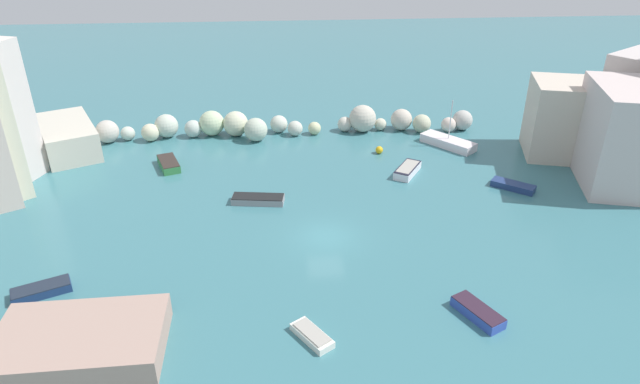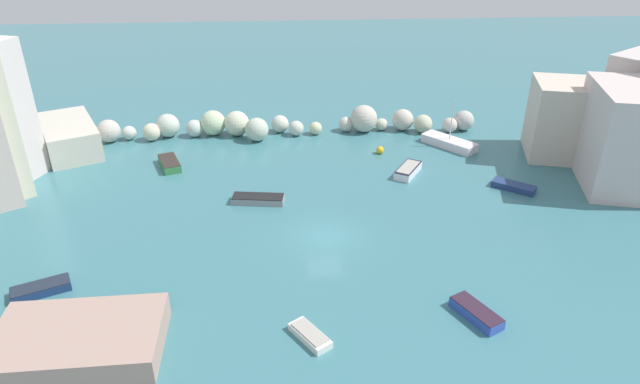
{
  "view_description": "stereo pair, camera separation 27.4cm",
  "coord_description": "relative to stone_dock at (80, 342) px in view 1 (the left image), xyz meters",
  "views": [
    {
      "loc": [
        -2.96,
        -31.79,
        20.11
      ],
      "look_at": [
        0.0,
        4.75,
        1.0
      ],
      "focal_mm": 30.93,
      "sensor_mm": 36.0,
      "label": 1
    },
    {
      "loc": [
        -2.69,
        -31.81,
        20.11
      ],
      "look_at": [
        0.0,
        4.75,
        1.0
      ],
      "focal_mm": 30.93,
      "sensor_mm": 36.0,
      "label": 2
    }
  ],
  "objects": [
    {
      "name": "cove_water",
      "position": [
        13.23,
        9.94,
        -0.71
      ],
      "size": [
        160.0,
        160.0,
        0.0
      ],
      "primitive_type": "plane",
      "color": "teal",
      "rests_on": "ground"
    },
    {
      "name": "moored_boat_2",
      "position": [
        28.8,
        15.94,
        -0.46
      ],
      "size": [
        3.33,
        2.99,
        0.51
      ],
      "rotation": [
        0.0,
        0.0,
        5.61
      ],
      "color": "navy",
      "rests_on": "cove_water"
    },
    {
      "name": "stone_dock",
      "position": [
        0.0,
        0.0,
        0.0
      ],
      "size": [
        8.36,
        5.41,
        1.42
      ],
      "primitive_type": "cube",
      "rotation": [
        0.0,
        0.0,
        0.02
      ],
      "color": "tan",
      "rests_on": "ground"
    },
    {
      "name": "moored_boat_3",
      "position": [
        0.74,
        22.25,
        -0.37
      ],
      "size": [
        2.46,
        3.57,
        0.69
      ],
      "rotation": [
        0.0,
        0.0,
        5.07
      ],
      "color": "#357E42",
      "rests_on": "cove_water"
    },
    {
      "name": "rock_breakwater",
      "position": [
        10.42,
        29.15,
        0.36
      ],
      "size": [
        36.72,
        4.18,
        2.68
      ],
      "color": "beige",
      "rests_on": "ground"
    },
    {
      "name": "moored_boat_4",
      "position": [
        20.81,
        1.09,
        -0.39
      ],
      "size": [
        2.43,
        3.28,
        0.64
      ],
      "rotation": [
        0.0,
        0.0,
        2.04
      ],
      "color": "#314DAE",
      "rests_on": "cove_water"
    },
    {
      "name": "moored_boat_5",
      "position": [
        -3.8,
        5.08,
        -0.43
      ],
      "size": [
        3.42,
        2.41,
        0.57
      ],
      "rotation": [
        0.0,
        0.0,
        3.56
      ],
      "color": "navy",
      "rests_on": "cove_water"
    },
    {
      "name": "moored_boat_7",
      "position": [
        8.55,
        15.24,
        -0.43
      ],
      "size": [
        4.07,
        1.82,
        0.56
      ],
      "rotation": [
        0.0,
        0.0,
        6.14
      ],
      "color": "gray",
      "rests_on": "cove_water"
    },
    {
      "name": "moored_boat_0",
      "position": [
        11.63,
        0.09,
        -0.48
      ],
      "size": [
        2.29,
        2.71,
        0.48
      ],
      "rotation": [
        0.0,
        0.0,
        5.31
      ],
      "color": "white",
      "rests_on": "cove_water"
    },
    {
      "name": "channel_buoy",
      "position": [
        19.38,
        23.79,
        -0.37
      ],
      "size": [
        0.69,
        0.69,
        0.69
      ],
      "primitive_type": "sphere",
      "color": "gold",
      "rests_on": "cove_water"
    },
    {
      "name": "moored_boat_6",
      "position": [
        20.99,
        19.33,
        -0.34
      ],
      "size": [
        2.9,
        3.54,
        0.7
      ],
      "rotation": [
        0.0,
        0.0,
        1.01
      ],
      "color": "white",
      "rests_on": "cove_water"
    },
    {
      "name": "moored_boat_1",
      "position": [
        26.11,
        24.95,
        -0.31
      ],
      "size": [
        4.69,
        5.12,
        4.48
      ],
      "rotation": [
        0.0,
        0.0,
        2.27
      ],
      "color": "white",
      "rests_on": "cove_water"
    }
  ]
}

